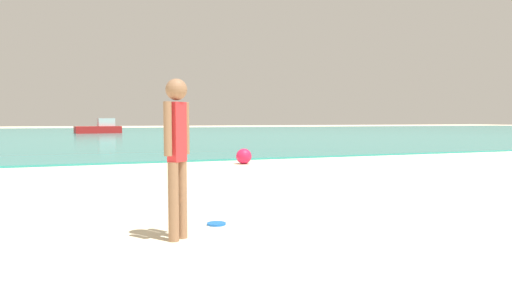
{
  "coord_description": "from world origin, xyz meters",
  "views": [
    {
      "loc": [
        -2.86,
        1.56,
        1.24
      ],
      "look_at": [
        -0.56,
        7.43,
        0.79
      ],
      "focal_mm": 33.12,
      "sensor_mm": 36.0,
      "label": 1
    }
  ],
  "objects": [
    {
      "name": "water",
      "position": [
        0.0,
        45.12,
        0.03
      ],
      "size": [
        160.0,
        60.0,
        0.06
      ],
      "primitive_type": "cube",
      "color": "teal",
      "rests_on": "ground"
    },
    {
      "name": "person_standing",
      "position": [
        -1.85,
        6.34,
        0.94
      ],
      "size": [
        0.31,
        0.28,
        1.66
      ],
      "rotation": [
        0.0,
        0.0,
        3.87
      ],
      "color": "#936B4C",
      "rests_on": "ground"
    },
    {
      "name": "frisbee",
      "position": [
        -1.29,
        6.86,
        0.01
      ],
      "size": [
        0.23,
        0.23,
        0.03
      ],
      "primitive_type": "cylinder",
      "color": "blue",
      "rests_on": "ground"
    },
    {
      "name": "boat_far",
      "position": [
        -0.48,
        45.14,
        0.52
      ],
      "size": [
        4.01,
        1.8,
        1.32
      ],
      "rotation": [
        0.0,
        0.0,
        3.29
      ],
      "color": "red",
      "rests_on": "water"
    },
    {
      "name": "beach_ball",
      "position": [
        1.65,
        13.98,
        0.22
      ],
      "size": [
        0.44,
        0.44,
        0.44
      ],
      "primitive_type": "sphere",
      "color": "#E51E4C",
      "rests_on": "ground"
    }
  ]
}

